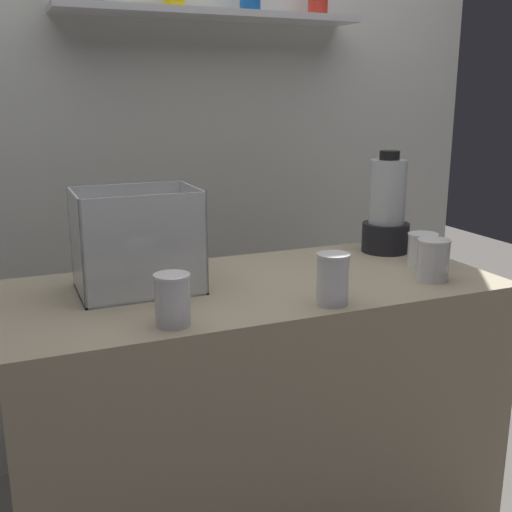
# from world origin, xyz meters

# --- Properties ---
(counter) EXTENTS (1.40, 0.64, 0.90)m
(counter) POSITION_xyz_m (0.00, 0.00, 0.45)
(counter) COLOR tan
(counter) RESTS_ON ground_plane
(back_wall_unit) EXTENTS (2.60, 0.24, 2.50)m
(back_wall_unit) POSITION_xyz_m (0.00, 0.77, 1.27)
(back_wall_unit) COLOR silver
(back_wall_unit) RESTS_ON ground_plane
(carrot_display_bin) EXTENTS (0.33, 0.24, 0.28)m
(carrot_display_bin) POSITION_xyz_m (-0.31, 0.06, 0.99)
(carrot_display_bin) COLOR white
(carrot_display_bin) RESTS_ON counter
(blender_pitcher) EXTENTS (0.16, 0.16, 0.35)m
(blender_pitcher) POSITION_xyz_m (0.56, 0.17, 1.04)
(blender_pitcher) COLOR black
(blender_pitcher) RESTS_ON counter
(juice_cup_orange_far_left) EXTENTS (0.09, 0.09, 0.12)m
(juice_cup_orange_far_left) POSITION_xyz_m (-0.31, -0.24, 0.96)
(juice_cup_orange_far_left) COLOR white
(juice_cup_orange_far_left) RESTS_ON counter
(juice_cup_mango_left) EXTENTS (0.09, 0.09, 0.13)m
(juice_cup_mango_left) POSITION_xyz_m (0.11, -0.25, 0.96)
(juice_cup_mango_left) COLOR white
(juice_cup_mango_left) RESTS_ON counter
(juice_cup_mango_middle) EXTENTS (0.10, 0.10, 0.12)m
(juice_cup_mango_middle) POSITION_xyz_m (0.49, -0.17, 0.95)
(juice_cup_mango_middle) COLOR white
(juice_cup_mango_middle) RESTS_ON counter
(juice_cup_beet_right) EXTENTS (0.10, 0.10, 0.11)m
(juice_cup_beet_right) POSITION_xyz_m (0.55, -0.04, 0.95)
(juice_cup_beet_right) COLOR white
(juice_cup_beet_right) RESTS_ON counter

